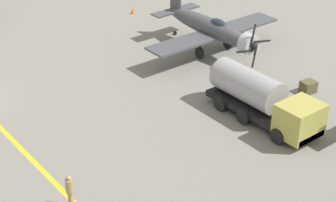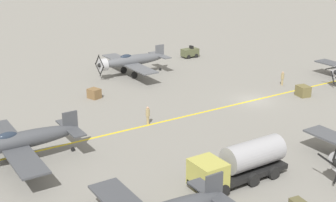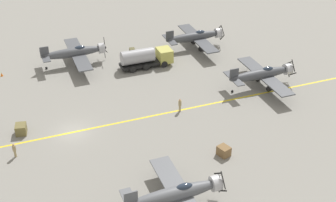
{
  "view_description": "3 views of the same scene",
  "coord_description": "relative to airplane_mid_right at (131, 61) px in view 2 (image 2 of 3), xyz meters",
  "views": [
    {
      "loc": [
        9.96,
        34.12,
        18.29
      ],
      "look_at": [
        -6.5,
        13.05,
        3.41
      ],
      "focal_mm": 60.0,
      "sensor_mm": 36.0,
      "label": 1
    },
    {
      "loc": [
        -36.9,
        35.17,
        17.28
      ],
      "look_at": [
        -2.28,
        13.0,
        3.01
      ],
      "focal_mm": 50.0,
      "sensor_mm": 36.0,
      "label": 2
    },
    {
      "loc": [
        47.2,
        -5.8,
        32.36
      ],
      "look_at": [
        -0.28,
        12.31,
        1.58
      ],
      "focal_mm": 50.0,
      "sensor_mm": 36.0,
      "label": 3
    }
  ],
  "objects": [
    {
      "name": "ground_crew_walking",
      "position": [
        -16.28,
        6.93,
        -1.01
      ],
      "size": [
        0.4,
        0.4,
        1.84
      ],
      "color": "tan",
      "rests_on": "ground"
    },
    {
      "name": "supply_crate_mid_lane",
      "position": [
        -18.44,
        -12.66,
        -1.39
      ],
      "size": [
        1.69,
        1.49,
        1.24
      ],
      "primitive_type": "cube",
      "rotation": [
        0.0,
        0.0,
        -0.19
      ],
      "color": "brown",
      "rests_on": "ground"
    },
    {
      "name": "airplane_far_center",
      "position": [
        -18.18,
        20.07,
        0.0
      ],
      "size": [
        12.0,
        9.98,
        3.65
      ],
      "rotation": [
        0.0,
        0.0,
        0.14
      ],
      "color": "#43454A",
      "rests_on": "ground"
    },
    {
      "name": "airplane_mid_right",
      "position": [
        0.0,
        0.0,
        0.0
      ],
      "size": [
        12.0,
        9.98,
        3.65
      ],
      "rotation": [
        0.0,
        0.0,
        0.26
      ],
      "color": "#585B60",
      "rests_on": "ground"
    },
    {
      "name": "ground_crew_inspecting",
      "position": [
        -14.06,
        -13.76,
        -1.05
      ],
      "size": [
        0.38,
        0.38,
        1.76
      ],
      "color": "tan",
      "rests_on": "ground"
    },
    {
      "name": "supply_crate_by_tanker",
      "position": [
        -6.04,
        8.06,
        -1.45
      ],
      "size": [
        1.62,
        1.48,
        1.12
      ],
      "primitive_type": "cube",
      "rotation": [
        0.0,
        0.0,
        0.32
      ],
      "color": "brown",
      "rests_on": "ground"
    },
    {
      "name": "taxiway_stripe",
      "position": [
        -16.49,
        -6.82,
        -2.01
      ],
      "size": [
        0.3,
        160.0,
        0.01
      ],
      "primitive_type": "cube",
      "color": "yellow",
      "rests_on": "ground"
    },
    {
      "name": "fuel_tanker",
      "position": [
        -29.87,
        6.98,
        -0.5
      ],
      "size": [
        2.68,
        8.0,
        2.98
      ],
      "color": "black",
      "rests_on": "ground"
    },
    {
      "name": "ground_plane",
      "position": [
        -16.49,
        -6.82,
        -2.01
      ],
      "size": [
        400.0,
        400.0,
        0.0
      ],
      "primitive_type": "plane",
      "color": "gray"
    },
    {
      "name": "tow_tractor",
      "position": [
        4.07,
        -12.47,
        -1.22
      ],
      "size": [
        1.57,
        2.6,
        1.79
      ],
      "color": "#515638",
      "rests_on": "ground"
    }
  ]
}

